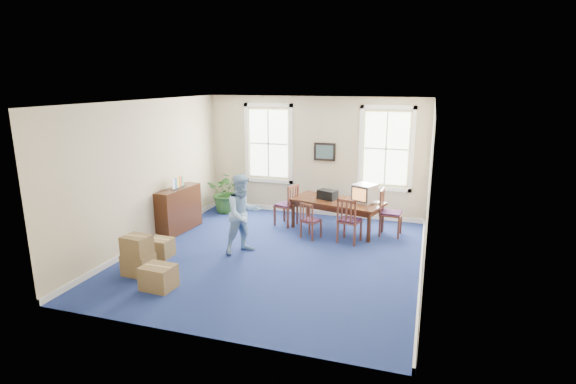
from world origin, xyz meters
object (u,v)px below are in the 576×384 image
(man, at_px, (243,214))
(cardboard_boxes, at_px, (150,254))
(crt_tv, at_px, (365,193))
(chair_near_left, at_px, (311,220))
(potted_plant, at_px, (227,192))
(conference_table, at_px, (337,215))
(credenza, at_px, (179,210))

(man, distance_m, cardboard_boxes, 2.06)
(man, bearing_deg, crt_tv, -8.69)
(crt_tv, bearing_deg, man, -112.56)
(man, bearing_deg, cardboard_boxes, 179.16)
(chair_near_left, relative_size, potted_plant, 0.73)
(cardboard_boxes, bearing_deg, man, 51.03)
(conference_table, relative_size, man, 1.30)
(crt_tv, bearing_deg, potted_plant, -163.92)
(man, bearing_deg, chair_near_left, -3.05)
(conference_table, bearing_deg, credenza, -146.66)
(crt_tv, distance_m, potted_plant, 3.94)
(man, height_order, potted_plant, man)
(conference_table, bearing_deg, crt_tv, 18.72)
(chair_near_left, bearing_deg, potted_plant, -4.33)
(conference_table, bearing_deg, man, -113.42)
(chair_near_left, relative_size, credenza, 0.63)
(man, height_order, credenza, man)
(credenza, height_order, cardboard_boxes, credenza)
(man, distance_m, potted_plant, 3.14)
(chair_near_left, distance_m, potted_plant, 3.09)
(conference_table, height_order, man, man)
(conference_table, distance_m, chair_near_left, 0.88)
(conference_table, relative_size, credenza, 1.62)
(credenza, xyz_separation_m, cardboard_boxes, (0.78, -2.37, -0.13))
(credenza, relative_size, cardboard_boxes, 0.96)
(crt_tv, xyz_separation_m, cardboard_boxes, (-3.52, -3.68, -0.57))
(chair_near_left, xyz_separation_m, man, (-1.14, -1.31, 0.42))
(crt_tv, distance_m, chair_near_left, 1.47)
(man, xyz_separation_m, cardboard_boxes, (-1.27, -1.56, -0.45))
(chair_near_left, bearing_deg, man, 70.69)
(potted_plant, bearing_deg, cardboard_boxes, -85.09)
(crt_tv, bearing_deg, cardboard_boxes, -109.47)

